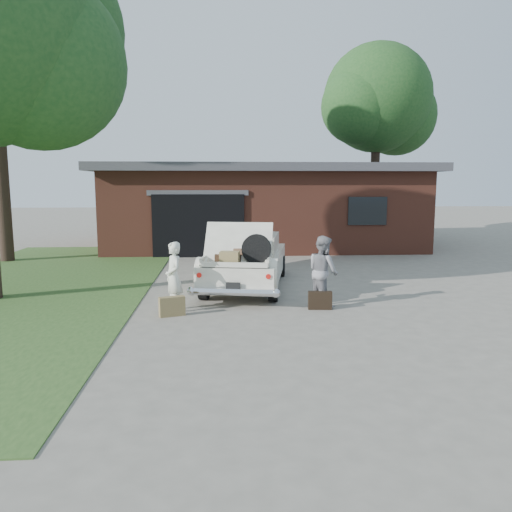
{
  "coord_description": "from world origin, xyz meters",
  "views": [
    {
      "loc": [
        -0.71,
        -9.51,
        2.59
      ],
      "look_at": [
        0.0,
        0.6,
        1.1
      ],
      "focal_mm": 35.0,
      "sensor_mm": 36.0,
      "label": 1
    }
  ],
  "objects": [
    {
      "name": "suitcase_left",
      "position": [
        -1.69,
        0.09,
        0.19
      ],
      "size": [
        0.53,
        0.31,
        0.39
      ],
      "primitive_type": "cube",
      "rotation": [
        0.0,
        0.0,
        0.33
      ],
      "color": "olive",
      "rests_on": "ground"
    },
    {
      "name": "woman_left",
      "position": [
        -1.68,
        0.48,
        0.71
      ],
      "size": [
        0.51,
        0.61,
        1.42
      ],
      "primitive_type": "imported",
      "rotation": [
        0.0,
        0.0,
        -1.18
      ],
      "color": "silver",
      "rests_on": "ground"
    },
    {
      "name": "suitcase_right",
      "position": [
        1.31,
        0.42,
        0.19
      ],
      "size": [
        0.5,
        0.2,
        0.38
      ],
      "primitive_type": "cube",
      "rotation": [
        0.0,
        0.0,
        -0.09
      ],
      "color": "black",
      "rests_on": "ground"
    },
    {
      "name": "sedan",
      "position": [
        -0.08,
        2.76,
        0.67
      ],
      "size": [
        2.52,
        4.77,
        1.72
      ],
      "rotation": [
        0.0,
        0.0,
        -0.18
      ],
      "color": "white",
      "rests_on": "ground"
    },
    {
      "name": "woman_right",
      "position": [
        1.43,
        0.71,
        0.75
      ],
      "size": [
        0.79,
        0.88,
        1.5
      ],
      "primitive_type": "imported",
      "rotation": [
        0.0,
        0.0,
        1.94
      ],
      "color": "gray",
      "rests_on": "ground"
    },
    {
      "name": "tree_right",
      "position": [
        7.05,
        15.21,
        6.4
      ],
      "size": [
        6.03,
        5.24,
        9.31
      ],
      "color": "#38281E",
      "rests_on": "ground"
    },
    {
      "name": "house",
      "position": [
        0.98,
        11.47,
        1.67
      ],
      "size": [
        12.8,
        7.8,
        3.3
      ],
      "color": "brown",
      "rests_on": "ground"
    },
    {
      "name": "grass_strip",
      "position": [
        -5.5,
        3.0,
        0.01
      ],
      "size": [
        6.0,
        16.0,
        0.02
      ],
      "primitive_type": "cube",
      "color": "#2D4C1E",
      "rests_on": "ground"
    },
    {
      "name": "ground",
      "position": [
        0.0,
        0.0,
        0.0
      ],
      "size": [
        90.0,
        90.0,
        0.0
      ],
      "primitive_type": "plane",
      "color": "gray",
      "rests_on": "ground"
    }
  ]
}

